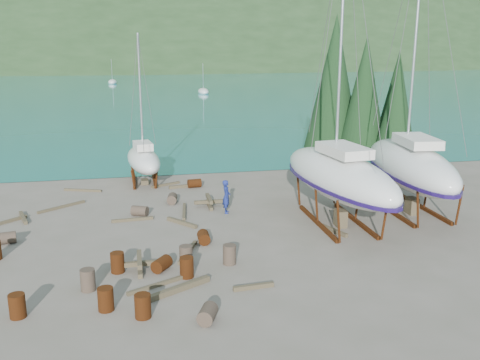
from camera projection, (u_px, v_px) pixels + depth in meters
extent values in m
plane|color=#60594C|center=(216.00, 249.00, 25.31)|extent=(600.00, 600.00, 0.00)
plane|color=teal|center=(136.00, 59.00, 324.44)|extent=(700.00, 700.00, 0.00)
ellipsoid|color=#1D3118|center=(136.00, 59.00, 329.19)|extent=(800.00, 360.00, 110.00)
cube|color=beige|center=(86.00, 64.00, 201.42)|extent=(6.00, 5.00, 4.00)
cube|color=#A54C2D|center=(85.00, 56.00, 200.72)|extent=(6.60, 5.60, 1.60)
cube|color=beige|center=(217.00, 63.00, 210.97)|extent=(6.00, 5.00, 4.00)
cube|color=#A54C2D|center=(217.00, 55.00, 210.27)|extent=(6.60, 5.60, 1.60)
cylinder|color=black|center=(360.00, 166.00, 38.89)|extent=(0.36, 0.36, 1.60)
cone|color=black|center=(364.00, 97.00, 37.65)|extent=(3.60, 3.60, 8.40)
cylinder|color=black|center=(392.00, 173.00, 37.31)|extent=(0.36, 0.36, 1.36)
cone|color=black|center=(396.00, 112.00, 36.25)|extent=(3.06, 3.06, 7.14)
cylinder|color=black|center=(331.00, 159.00, 40.47)|extent=(0.36, 0.36, 1.84)
cone|color=black|center=(334.00, 82.00, 39.05)|extent=(4.14, 4.14, 9.66)
cylinder|color=black|center=(392.00, 162.00, 40.43)|extent=(0.36, 0.36, 1.44)
cone|color=black|center=(396.00, 102.00, 39.32)|extent=(3.24, 3.24, 7.56)
ellipsoid|color=silver|center=(203.00, 92.00, 103.09)|extent=(2.00, 5.00, 1.40)
cylinder|color=silver|center=(203.00, 77.00, 102.38)|extent=(0.08, 0.08, 5.00)
ellipsoid|color=silver|center=(112.00, 82.00, 128.14)|extent=(2.00, 5.00, 1.40)
cylinder|color=silver|center=(112.00, 70.00, 127.43)|extent=(0.08, 0.08, 5.00)
ellipsoid|color=silver|center=(339.00, 176.00, 28.26)|extent=(4.46, 10.88, 2.46)
cube|color=#1C0E46|center=(342.00, 193.00, 27.96)|extent=(0.50, 1.92, 1.00)
cube|color=silver|center=(344.00, 150.00, 27.39)|extent=(2.10, 3.37, 0.50)
cylinder|color=silver|center=(342.00, 26.00, 26.86)|extent=(0.14, 0.14, 12.67)
cube|color=#53230E|center=(318.00, 223.00, 28.69)|extent=(0.18, 5.81, 0.20)
cube|color=#53230E|center=(355.00, 220.00, 29.10)|extent=(0.18, 5.81, 0.20)
cube|color=brown|center=(341.00, 218.00, 28.31)|extent=(0.50, 0.80, 0.91)
ellipsoid|color=silver|center=(410.00, 166.00, 30.35)|extent=(4.18, 10.88, 2.51)
cube|color=#1C0E46|center=(414.00, 182.00, 30.05)|extent=(0.45, 1.93, 1.00)
cube|color=silver|center=(417.00, 141.00, 29.47)|extent=(2.02, 3.35, 0.50)
cylinder|color=silver|center=(417.00, 25.00, 28.94)|extent=(0.14, 0.14, 12.74)
cube|color=#53230E|center=(389.00, 210.00, 30.79)|extent=(0.18, 5.84, 0.20)
cube|color=#53230E|center=(424.00, 208.00, 31.20)|extent=(0.18, 5.84, 0.20)
cube|color=brown|center=(412.00, 206.00, 30.40)|extent=(0.50, 0.80, 0.95)
ellipsoid|color=silver|center=(143.00, 160.00, 36.87)|extent=(2.91, 6.54, 1.62)
cube|color=#1C0E46|center=(144.00, 166.00, 36.66)|extent=(0.42, 1.16, 1.00)
cube|color=silver|center=(143.00, 146.00, 36.30)|extent=(1.36, 2.04, 0.50)
cylinder|color=silver|center=(140.00, 91.00, 36.00)|extent=(0.14, 0.14, 7.58)
cube|color=#53230E|center=(134.00, 182.00, 37.11)|extent=(0.18, 3.47, 0.20)
cube|color=#53230E|center=(155.00, 181.00, 37.38)|extent=(0.18, 3.47, 0.20)
cube|color=brown|center=(145.00, 182.00, 36.93)|extent=(0.50, 0.80, 0.31)
imported|color=navy|center=(226.00, 197.00, 30.44)|extent=(0.57, 0.77, 1.93)
cylinder|color=#53230E|center=(17.00, 306.00, 18.88)|extent=(0.58, 0.58, 0.88)
cylinder|color=#2D2823|center=(208.00, 314.00, 18.62)|extent=(0.87, 1.04, 0.58)
cylinder|color=#53230E|center=(106.00, 299.00, 19.37)|extent=(0.58, 0.58, 0.88)
cylinder|color=#53230E|center=(194.00, 183.00, 35.99)|extent=(0.94, 0.68, 0.58)
cylinder|color=#2D2823|center=(229.00, 254.00, 23.48)|extent=(0.58, 0.58, 0.88)
cylinder|color=#53230E|center=(204.00, 237.00, 25.98)|extent=(0.60, 0.90, 0.58)
cylinder|color=#2D2823|center=(140.00, 211.00, 30.06)|extent=(1.04, 0.90, 0.58)
cylinder|color=#53230E|center=(117.00, 262.00, 22.61)|extent=(0.58, 0.58, 0.88)
cylinder|color=#2D2823|center=(172.00, 199.00, 32.44)|extent=(0.71, 0.96, 0.58)
cylinder|color=#53230E|center=(162.00, 264.00, 22.82)|extent=(0.98, 1.05, 0.58)
cylinder|color=#53230E|center=(143.00, 306.00, 18.86)|extent=(0.58, 0.58, 0.88)
cylinder|color=#53230E|center=(187.00, 267.00, 22.13)|extent=(0.58, 0.58, 0.88)
cylinder|color=#2D2823|center=(6.00, 238.00, 25.90)|extent=(0.97, 0.73, 0.58)
cylinder|color=#2D2823|center=(88.00, 280.00, 20.95)|extent=(0.58, 0.58, 0.88)
cylinder|color=#2D2823|center=(186.00, 255.00, 23.36)|extent=(0.58, 0.58, 0.88)
cube|color=brown|center=(83.00, 190.00, 35.12)|extent=(2.48, 0.98, 0.14)
cube|color=brown|center=(334.00, 231.00, 27.48)|extent=(0.87, 1.82, 0.19)
cube|color=brown|center=(23.00, 218.00, 29.53)|extent=(0.81, 2.07, 0.19)
cube|color=brown|center=(161.00, 284.00, 21.46)|extent=(2.75, 1.49, 0.15)
cube|color=brown|center=(188.00, 252.00, 24.66)|extent=(1.14, 2.52, 0.16)
cube|color=brown|center=(181.00, 186.00, 35.95)|extent=(1.68, 0.46, 0.19)
cube|color=brown|center=(254.00, 287.00, 21.17)|extent=(1.68, 0.31, 0.17)
cube|color=brown|center=(182.00, 223.00, 28.71)|extent=(1.51, 1.84, 0.19)
cube|color=brown|center=(165.00, 185.00, 36.48)|extent=(2.04, 1.13, 0.15)
cube|color=brown|center=(184.00, 211.00, 30.64)|extent=(0.47, 2.89, 0.16)
cube|color=brown|center=(133.00, 220.00, 29.26)|extent=(2.26, 0.34, 0.15)
cube|color=brown|center=(62.00, 207.00, 31.54)|extent=(2.54, 1.98, 0.15)
cube|color=brown|center=(179.00, 289.00, 20.93)|extent=(2.66, 1.66, 0.23)
cube|color=brown|center=(6.00, 222.00, 28.85)|extent=(1.94, 1.78, 0.16)
cube|color=brown|center=(140.00, 268.00, 22.88)|extent=(0.20, 1.80, 0.20)
cube|color=brown|center=(140.00, 264.00, 22.84)|extent=(1.80, 0.20, 0.20)
cube|color=brown|center=(139.00, 259.00, 22.79)|extent=(0.20, 1.80, 0.20)
cube|color=brown|center=(209.00, 205.00, 31.81)|extent=(0.20, 1.80, 0.20)
cube|color=brown|center=(209.00, 202.00, 31.76)|extent=(1.80, 0.20, 0.20)
cube|color=brown|center=(209.00, 199.00, 31.71)|extent=(0.20, 1.80, 0.20)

